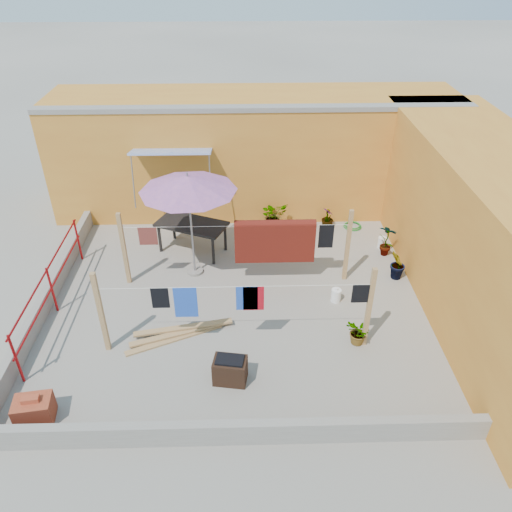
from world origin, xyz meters
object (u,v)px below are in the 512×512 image
object	(u,v)px
patio_umbrella	(188,184)
water_jug_a	(336,295)
plant_back_a	(274,215)
brazier	(230,370)
water_jug_b	(382,242)
brick_stack	(34,410)
outdoor_table	(192,226)
white_basin	(232,374)
green_hose	(353,226)

from	to	relation	value
patio_umbrella	water_jug_a	distance (m)	4.01
plant_back_a	brazier	bearing A→B (deg)	-101.24
plant_back_a	water_jug_b	bearing A→B (deg)	-21.34
brick_stack	plant_back_a	size ratio (longest dim) A/B	0.84
plant_back_a	water_jug_a	bearing A→B (deg)	-69.83
brick_stack	outdoor_table	bearing A→B (deg)	66.87
white_basin	brazier	bearing A→B (deg)	-100.81
water_jug_b	white_basin	bearing A→B (deg)	-131.26
brazier	white_basin	world-z (taller)	brazier
patio_umbrella	outdoor_table	distance (m)	1.86
brick_stack	green_hose	xyz separation A→B (m)	(6.49, 6.25, -0.19)
brazier	plant_back_a	bearing A→B (deg)	78.76
outdoor_table	water_jug_a	world-z (taller)	outdoor_table
patio_umbrella	water_jug_b	world-z (taller)	patio_umbrella
brazier	green_hose	size ratio (longest dim) A/B	1.29
water_jug_a	outdoor_table	bearing A→B (deg)	146.80
outdoor_table	water_jug_a	xyz separation A→B (m)	(3.29, -2.15, -0.57)
brazier	water_jug_b	xyz separation A→B (m)	(3.81, 4.42, -0.11)
white_basin	water_jug_a	bearing A→B (deg)	43.63
plant_back_a	outdoor_table	bearing A→B (deg)	-152.73
brazier	plant_back_a	size ratio (longest dim) A/B	0.82
patio_umbrella	plant_back_a	world-z (taller)	patio_umbrella
outdoor_table	green_hose	world-z (taller)	outdoor_table
water_jug_b	outdoor_table	bearing A→B (deg)	-179.77
water_jug_b	green_hose	size ratio (longest dim) A/B	0.66
water_jug_a	plant_back_a	size ratio (longest dim) A/B	0.44
outdoor_table	white_basin	xyz separation A→B (m)	(1.03, -4.30, -0.68)
green_hose	water_jug_a	bearing A→B (deg)	-107.07
patio_umbrella	outdoor_table	world-z (taller)	patio_umbrella
white_basin	plant_back_a	bearing A→B (deg)	78.75
outdoor_table	white_basin	world-z (taller)	outdoor_table
outdoor_table	brick_stack	distance (m)	5.64
patio_umbrella	brick_stack	xyz separation A→B (m)	(-2.32, -4.20, -2.07)
water_jug_a	water_jug_b	distance (m)	2.66
patio_umbrella	outdoor_table	xyz separation A→B (m)	(-0.11, 0.98, -1.58)
white_basin	water_jug_b	distance (m)	5.75
white_basin	water_jug_b	world-z (taller)	water_jug_b
brick_stack	green_hose	distance (m)	9.01
white_basin	water_jug_b	size ratio (longest dim) A/B	1.50
brick_stack	green_hose	bearing A→B (deg)	43.95
outdoor_table	plant_back_a	bearing A→B (deg)	27.27
water_jug_b	green_hose	world-z (taller)	water_jug_b
outdoor_table	brick_stack	world-z (taller)	outdoor_table
outdoor_table	water_jug_b	bearing A→B (deg)	0.23
outdoor_table	brick_stack	bearing A→B (deg)	-113.13
water_jug_b	plant_back_a	size ratio (longest dim) A/B	0.42
brazier	patio_umbrella	bearing A→B (deg)	104.68
green_hose	white_basin	bearing A→B (deg)	-121.12
green_hose	patio_umbrella	bearing A→B (deg)	-153.73
outdoor_table	brick_stack	size ratio (longest dim) A/B	2.89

